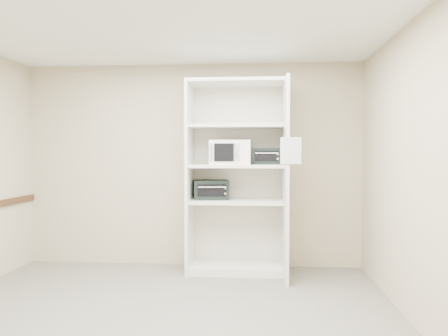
# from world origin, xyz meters

# --- Properties ---
(floor) EXTENTS (4.50, 4.00, 0.01)m
(floor) POSITION_xyz_m (0.00, 0.00, 0.00)
(floor) COLOR #5F5B52
(floor) RESTS_ON ground
(ceiling) EXTENTS (4.50, 4.00, 0.01)m
(ceiling) POSITION_xyz_m (0.00, 0.00, 2.70)
(ceiling) COLOR white
(wall_back) EXTENTS (4.50, 0.02, 2.70)m
(wall_back) POSITION_xyz_m (0.00, 2.00, 1.35)
(wall_back) COLOR tan
(wall_back) RESTS_ON ground
(wall_front) EXTENTS (4.50, 0.02, 2.70)m
(wall_front) POSITION_xyz_m (0.00, -2.00, 1.35)
(wall_front) COLOR tan
(wall_front) RESTS_ON ground
(wall_right) EXTENTS (0.02, 4.00, 2.70)m
(wall_right) POSITION_xyz_m (2.25, 0.00, 1.35)
(wall_right) COLOR tan
(wall_right) RESTS_ON ground
(shelving_unit) EXTENTS (1.24, 0.92, 2.42)m
(shelving_unit) POSITION_xyz_m (0.67, 1.70, 1.13)
(shelving_unit) COLOR white
(shelving_unit) RESTS_ON floor
(microwave) EXTENTS (0.51, 0.39, 0.30)m
(microwave) POSITION_xyz_m (0.54, 1.66, 1.52)
(microwave) COLOR white
(microwave) RESTS_ON shelving_unit
(toaster_oven_upper) EXTENTS (0.37, 0.29, 0.21)m
(toaster_oven_upper) POSITION_xyz_m (1.00, 1.75, 1.47)
(toaster_oven_upper) COLOR black
(toaster_oven_upper) RESTS_ON shelving_unit
(toaster_oven_lower) EXTENTS (0.48, 0.39, 0.24)m
(toaster_oven_lower) POSITION_xyz_m (0.29, 1.75, 1.04)
(toaster_oven_lower) COLOR black
(toaster_oven_lower) RESTS_ON shelving_unit
(paper_sign) EXTENTS (0.23, 0.03, 0.29)m
(paper_sign) POSITION_xyz_m (1.25, 1.07, 1.54)
(paper_sign) COLOR white
(paper_sign) RESTS_ON shelving_unit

